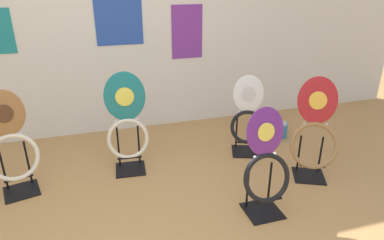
{
  "coord_description": "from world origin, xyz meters",
  "views": [
    {
      "loc": [
        -0.12,
        -1.57,
        1.75
      ],
      "look_at": [
        0.69,
        1.13,
        0.55
      ],
      "focal_mm": 32.0,
      "sensor_mm": 36.0,
      "label": 1
    }
  ],
  "objects_px": {
    "toilet_seat_display_white_plain": "(247,118)",
    "toilet_seat_display_crimson_swirl": "(315,133)",
    "toilet_seat_display_woodgrain": "(12,147)",
    "toilet_seat_display_teal_sax": "(127,124)",
    "paint_can": "(280,129)",
    "toilet_seat_display_purple_note": "(266,167)"
  },
  "relations": [
    {
      "from": "toilet_seat_display_white_plain",
      "to": "paint_can",
      "type": "bearing_deg",
      "value": 22.52
    },
    {
      "from": "toilet_seat_display_teal_sax",
      "to": "toilet_seat_display_white_plain",
      "type": "relative_size",
      "value": 1.17
    },
    {
      "from": "toilet_seat_display_purple_note",
      "to": "toilet_seat_display_white_plain",
      "type": "height_order",
      "value": "toilet_seat_display_purple_note"
    },
    {
      "from": "toilet_seat_display_white_plain",
      "to": "paint_can",
      "type": "height_order",
      "value": "toilet_seat_display_white_plain"
    },
    {
      "from": "toilet_seat_display_woodgrain",
      "to": "toilet_seat_display_white_plain",
      "type": "relative_size",
      "value": 1.11
    },
    {
      "from": "toilet_seat_display_purple_note",
      "to": "paint_can",
      "type": "height_order",
      "value": "toilet_seat_display_purple_note"
    },
    {
      "from": "toilet_seat_display_teal_sax",
      "to": "toilet_seat_display_woodgrain",
      "type": "height_order",
      "value": "toilet_seat_display_teal_sax"
    },
    {
      "from": "toilet_seat_display_purple_note",
      "to": "toilet_seat_display_crimson_swirl",
      "type": "height_order",
      "value": "toilet_seat_display_crimson_swirl"
    },
    {
      "from": "toilet_seat_display_crimson_swirl",
      "to": "toilet_seat_display_woodgrain",
      "type": "bearing_deg",
      "value": 169.01
    },
    {
      "from": "toilet_seat_display_crimson_swirl",
      "to": "paint_can",
      "type": "relative_size",
      "value": 5.31
    },
    {
      "from": "toilet_seat_display_teal_sax",
      "to": "paint_can",
      "type": "xyz_separation_m",
      "value": [
        1.77,
        0.23,
        -0.39
      ]
    },
    {
      "from": "toilet_seat_display_white_plain",
      "to": "toilet_seat_display_crimson_swirl",
      "type": "xyz_separation_m",
      "value": [
        0.37,
        -0.6,
        0.05
      ]
    },
    {
      "from": "toilet_seat_display_teal_sax",
      "to": "paint_can",
      "type": "height_order",
      "value": "toilet_seat_display_teal_sax"
    },
    {
      "from": "toilet_seat_display_teal_sax",
      "to": "toilet_seat_display_crimson_swirl",
      "type": "relative_size",
      "value": 1.03
    },
    {
      "from": "toilet_seat_display_purple_note",
      "to": "toilet_seat_display_woodgrain",
      "type": "relative_size",
      "value": 0.95
    },
    {
      "from": "paint_can",
      "to": "toilet_seat_display_crimson_swirl",
      "type": "bearing_deg",
      "value": -101.49
    },
    {
      "from": "toilet_seat_display_teal_sax",
      "to": "toilet_seat_display_crimson_swirl",
      "type": "bearing_deg",
      "value": -20.42
    },
    {
      "from": "toilet_seat_display_teal_sax",
      "to": "toilet_seat_display_crimson_swirl",
      "type": "xyz_separation_m",
      "value": [
        1.6,
        -0.6,
        -0.04
      ]
    },
    {
      "from": "toilet_seat_display_woodgrain",
      "to": "toilet_seat_display_crimson_swirl",
      "type": "xyz_separation_m",
      "value": [
        2.56,
        -0.5,
        0.01
      ]
    },
    {
      "from": "toilet_seat_display_teal_sax",
      "to": "toilet_seat_display_woodgrain",
      "type": "relative_size",
      "value": 1.06
    },
    {
      "from": "toilet_seat_display_white_plain",
      "to": "toilet_seat_display_crimson_swirl",
      "type": "distance_m",
      "value": 0.71
    },
    {
      "from": "toilet_seat_display_woodgrain",
      "to": "toilet_seat_display_white_plain",
      "type": "bearing_deg",
      "value": 2.78
    }
  ]
}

